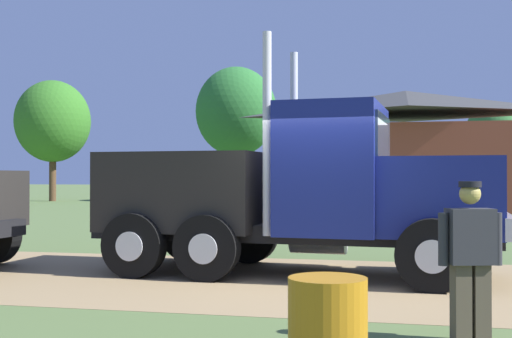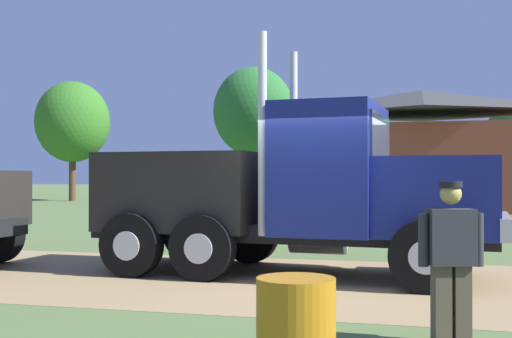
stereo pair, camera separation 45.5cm
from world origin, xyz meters
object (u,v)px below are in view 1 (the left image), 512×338
(steel_barrel, at_px, (328,329))
(shed_building, at_px, (406,152))
(visitor_standing_near, at_px, (470,255))
(truck_foreground_white, at_px, (294,195))

(steel_barrel, relative_size, shed_building, 0.07)
(visitor_standing_near, distance_m, shed_building, 25.74)
(steel_barrel, bearing_deg, truck_foreground_white, 101.60)
(shed_building, bearing_deg, truck_foreground_white, -95.33)
(visitor_standing_near, relative_size, shed_building, 0.13)
(shed_building, bearing_deg, visitor_standing_near, -89.13)
(visitor_standing_near, height_order, shed_building, shed_building)
(truck_foreground_white, distance_m, visitor_standing_near, 4.79)
(truck_foreground_white, relative_size, visitor_standing_near, 4.34)
(steel_barrel, xyz_separation_m, shed_building, (0.86, 27.16, 2.34))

